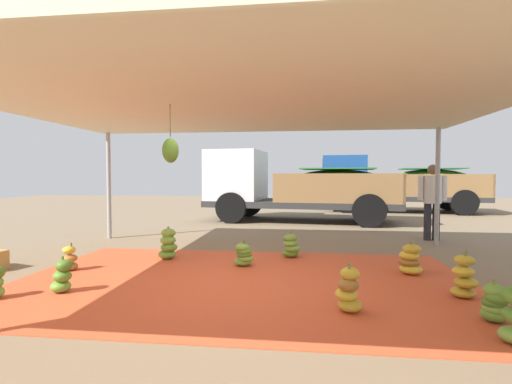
# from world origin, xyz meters

# --- Properties ---
(ground_plane) EXTENTS (40.00, 40.00, 0.00)m
(ground_plane) POSITION_xyz_m (0.00, 3.00, 0.00)
(ground_plane) COLOR #7F6B51
(tarp_orange) EXTENTS (6.52, 4.12, 0.01)m
(tarp_orange) POSITION_xyz_m (0.00, 0.00, 0.01)
(tarp_orange) COLOR #D1512D
(tarp_orange) RESTS_ON ground
(tent_canopy) EXTENTS (8.00, 7.00, 2.62)m
(tent_canopy) POSITION_xyz_m (-0.01, -0.09, 2.54)
(tent_canopy) COLOR #9EA0A5
(tent_canopy) RESTS_ON ground
(banana_bunch_0) EXTENTS (0.40, 0.41, 0.48)m
(banana_bunch_0) POSITION_xyz_m (0.65, 1.61, 0.21)
(banana_bunch_0) COLOR #60932D
(banana_bunch_0) RESTS_ON tarp_orange
(banana_bunch_1) EXTENTS (0.40, 0.38, 0.53)m
(banana_bunch_1) POSITION_xyz_m (1.35, -1.06, 0.23)
(banana_bunch_1) COLOR gold
(banana_bunch_1) RESTS_ON tarp_orange
(banana_bunch_2) EXTENTS (0.47, 0.48, 0.50)m
(banana_bunch_2) POSITION_xyz_m (2.50, 0.68, 0.22)
(banana_bunch_2) COLOR gold
(banana_bunch_2) RESTS_ON tarp_orange
(banana_bunch_3) EXTENTS (0.34, 0.34, 0.44)m
(banana_bunch_3) POSITION_xyz_m (2.81, -1.18, 0.20)
(banana_bunch_3) COLOR #60932D
(banana_bunch_3) RESTS_ON tarp_orange
(banana_bunch_5) EXTENTS (0.44, 0.42, 0.43)m
(banana_bunch_5) POSITION_xyz_m (-0.11, 0.86, 0.19)
(banana_bunch_5) COLOR #75A83D
(banana_bunch_5) RESTS_ON tarp_orange
(banana_bunch_6) EXTENTS (0.48, 0.45, 0.59)m
(banana_bunch_6) POSITION_xyz_m (-1.56, 1.24, 0.26)
(banana_bunch_6) COLOR #6B9E38
(banana_bunch_6) RESTS_ON tarp_orange
(banana_bunch_7) EXTENTS (0.32, 0.31, 0.47)m
(banana_bunch_7) POSITION_xyz_m (-2.22, -0.81, 0.21)
(banana_bunch_7) COLOR #60932D
(banana_bunch_7) RESTS_ON tarp_orange
(banana_bunch_8) EXTENTS (0.37, 0.37, 0.58)m
(banana_bunch_8) POSITION_xyz_m (2.83, -0.42, 0.25)
(banana_bunch_8) COLOR gold
(banana_bunch_8) RESTS_ON tarp_orange
(banana_bunch_9) EXTENTS (0.32, 0.32, 0.44)m
(banana_bunch_9) POSITION_xyz_m (-2.82, 0.25, 0.19)
(banana_bunch_9) COLOR #996628
(banana_bunch_9) RESTS_ON tarp_orange
(cargo_truck_main) EXTENTS (6.51, 3.11, 2.40)m
(cargo_truck_main) POSITION_xyz_m (0.59, 7.39, 1.20)
(cargo_truck_main) COLOR #2D2D2D
(cargo_truck_main) RESTS_ON ground
(cargo_truck_far) EXTENTS (6.68, 3.20, 2.40)m
(cargo_truck_far) POSITION_xyz_m (4.86, 11.36, 1.22)
(cargo_truck_far) COLOR #2D2D2D
(cargo_truck_far) RESTS_ON ground
(worker_0) EXTENTS (0.65, 0.40, 1.79)m
(worker_0) POSITION_xyz_m (3.91, 3.93, 1.04)
(worker_0) COLOR #26262D
(worker_0) RESTS_ON ground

